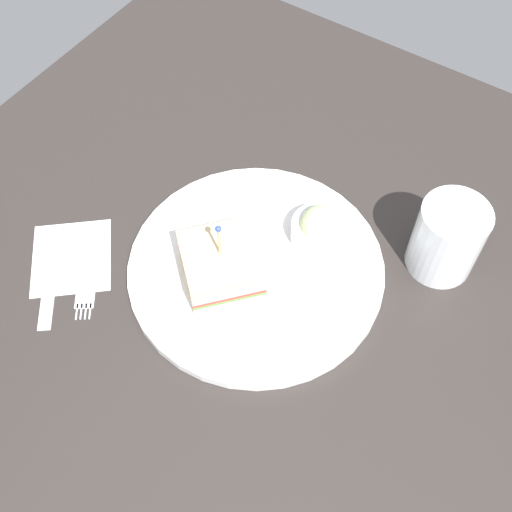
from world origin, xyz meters
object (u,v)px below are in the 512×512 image
Objects in this scene: coleslaw_bowl at (321,229)px; knife at (49,284)px; sandwich_half_center at (221,265)px; drink_glass at (446,241)px; plate at (256,268)px; napkin at (71,257)px; fork at (87,283)px.

knife is (22.37, -23.14, -2.94)cm from coleslaw_bowl.
drink_glass is at bearing 130.00° from sandwich_half_center.
plate is at bearing -29.31° from coleslaw_bowl.
napkin is at bearing -173.61° from knife.
sandwich_half_center is at bearing -50.00° from drink_glass.
drink_glass reaches higher than napkin.
fork is (19.85, -19.62, -2.94)cm from coleslaw_bowl.
fork is at bearing 125.57° from knife.
knife is (11.49, -16.55, -3.42)cm from sandwich_half_center.
coleslaw_bowl is at bearing 150.69° from plate.
napkin is at bearing -61.27° from plate.
fork reaches higher than napkin.
sandwich_half_center is 25.72cm from drink_glass.
knife is (4.27, 0.48, 0.10)cm from napkin.
fork is (12.40, -15.44, -0.42)cm from plate.
napkin is at bearing -57.11° from drink_glass.
drink_glass is at bearing 127.70° from knife.
napkin is at bearing -113.57° from fork.
plate is at bearing 118.73° from napkin.
coleslaw_bowl is 0.74× the size of drink_glass.
plate is 2.91× the size of napkin.
plate reaches higher than knife.
plate is at bearing -52.86° from drink_glass.
coleslaw_bowl is at bearing 135.33° from fork.
drink_glass reaches higher than fork.
plate is at bearing 128.20° from knife.
sandwich_half_center is 1.12× the size of fork.
coleslaw_bowl is at bearing 148.81° from sandwich_half_center.
fork is (25.50, -32.73, -3.99)cm from drink_glass.
plate is 22.17cm from napkin.
sandwich_half_center is at bearing 112.97° from napkin.
fork is 0.92× the size of knife.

